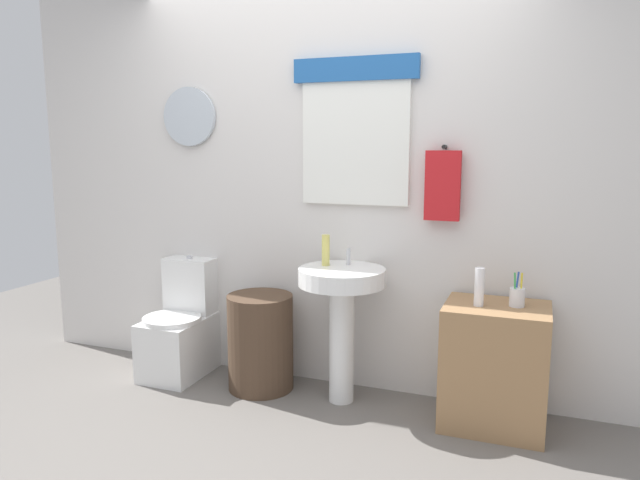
{
  "coord_description": "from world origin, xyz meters",
  "views": [
    {
      "loc": [
        1.27,
        -2.34,
        1.54
      ],
      "look_at": [
        0.08,
        0.8,
        0.99
      ],
      "focal_mm": 32.92,
      "sensor_mm": 36.0,
      "label": 1
    }
  ],
  "objects_px": {
    "pedestal_sink": "(342,302)",
    "lotion_bottle": "(479,287)",
    "toothbrush_cup": "(517,297)",
    "soap_bottle": "(326,250)",
    "toilet": "(181,331)",
    "laundry_hamper": "(260,342)",
    "wooden_cabinet": "(495,366)"
  },
  "relations": [
    {
      "from": "pedestal_sink",
      "to": "lotion_bottle",
      "type": "distance_m",
      "value": 0.81
    },
    {
      "from": "toothbrush_cup",
      "to": "soap_bottle",
      "type": "bearing_deg",
      "value": 178.45
    },
    {
      "from": "soap_bottle",
      "to": "lotion_bottle",
      "type": "xyz_separation_m",
      "value": [
        0.91,
        -0.09,
        -0.13
      ]
    },
    {
      "from": "toilet",
      "to": "lotion_bottle",
      "type": "relative_size",
      "value": 3.79
    },
    {
      "from": "pedestal_sink",
      "to": "soap_bottle",
      "type": "relative_size",
      "value": 4.41
    },
    {
      "from": "laundry_hamper",
      "to": "wooden_cabinet",
      "type": "xyz_separation_m",
      "value": [
        1.42,
        0.0,
        0.04
      ]
    },
    {
      "from": "soap_bottle",
      "to": "lotion_bottle",
      "type": "relative_size",
      "value": 0.89
    },
    {
      "from": "toilet",
      "to": "lotion_bottle",
      "type": "height_order",
      "value": "lotion_bottle"
    },
    {
      "from": "toilet",
      "to": "toothbrush_cup",
      "type": "bearing_deg",
      "value": -0.47
    },
    {
      "from": "toilet",
      "to": "pedestal_sink",
      "type": "relative_size",
      "value": 0.96
    },
    {
      "from": "toilet",
      "to": "pedestal_sink",
      "type": "height_order",
      "value": "pedestal_sink"
    },
    {
      "from": "pedestal_sink",
      "to": "toothbrush_cup",
      "type": "xyz_separation_m",
      "value": [
        0.98,
        0.02,
        0.12
      ]
    },
    {
      "from": "toilet",
      "to": "laundry_hamper",
      "type": "xyz_separation_m",
      "value": [
        0.62,
        -0.04,
        0.01
      ]
    },
    {
      "from": "wooden_cabinet",
      "to": "toilet",
      "type": "bearing_deg",
      "value": 178.94
    },
    {
      "from": "wooden_cabinet",
      "to": "soap_bottle",
      "type": "distance_m",
      "value": 1.16
    },
    {
      "from": "wooden_cabinet",
      "to": "lotion_bottle",
      "type": "height_order",
      "value": "lotion_bottle"
    },
    {
      "from": "toilet",
      "to": "laundry_hamper",
      "type": "relative_size",
      "value": 1.3
    },
    {
      "from": "laundry_hamper",
      "to": "wooden_cabinet",
      "type": "bearing_deg",
      "value": 0.0
    },
    {
      "from": "laundry_hamper",
      "to": "toilet",
      "type": "bearing_deg",
      "value": 176.5
    },
    {
      "from": "laundry_hamper",
      "to": "toothbrush_cup",
      "type": "height_order",
      "value": "toothbrush_cup"
    },
    {
      "from": "pedestal_sink",
      "to": "wooden_cabinet",
      "type": "relative_size",
      "value": 1.2
    },
    {
      "from": "laundry_hamper",
      "to": "wooden_cabinet",
      "type": "distance_m",
      "value": 1.43
    },
    {
      "from": "toilet",
      "to": "wooden_cabinet",
      "type": "distance_m",
      "value": 2.04
    },
    {
      "from": "laundry_hamper",
      "to": "toothbrush_cup",
      "type": "bearing_deg",
      "value": 0.76
    },
    {
      "from": "toilet",
      "to": "pedestal_sink",
      "type": "bearing_deg",
      "value": -1.87
    },
    {
      "from": "laundry_hamper",
      "to": "lotion_bottle",
      "type": "height_order",
      "value": "lotion_bottle"
    },
    {
      "from": "laundry_hamper",
      "to": "lotion_bottle",
      "type": "xyz_separation_m",
      "value": [
        1.33,
        -0.04,
        0.48
      ]
    },
    {
      "from": "lotion_bottle",
      "to": "soap_bottle",
      "type": "bearing_deg",
      "value": 174.34
    },
    {
      "from": "laundry_hamper",
      "to": "lotion_bottle",
      "type": "bearing_deg",
      "value": -1.72
    },
    {
      "from": "toilet",
      "to": "soap_bottle",
      "type": "bearing_deg",
      "value": 0.68
    },
    {
      "from": "pedestal_sink",
      "to": "soap_bottle",
      "type": "distance_m",
      "value": 0.33
    },
    {
      "from": "lotion_bottle",
      "to": "laundry_hamper",
      "type": "bearing_deg",
      "value": 178.28
    }
  ]
}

